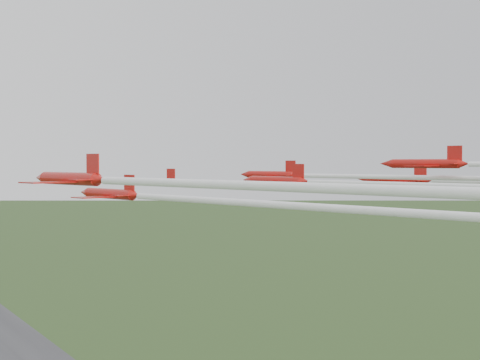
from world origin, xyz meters
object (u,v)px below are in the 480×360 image
jet_lead (206,184)px  jet_row2_right (364,176)px  jet_row3_right (456,181)px  jet_row3_left (141,181)px  jet_row2_left (211,200)px  jet_row3_mid (362,183)px

jet_lead → jet_row2_right: jet_row2_right is taller
jet_row3_right → jet_lead: bearing=133.8°
jet_row2_right → jet_row3_right: jet_row2_right is taller
jet_row2_right → jet_row3_left: bearing=-168.8°
jet_row3_left → jet_row3_right: bearing=4.4°
jet_row2_left → jet_row3_mid: bearing=-19.0°
jet_row3_mid → jet_row2_left: bearing=162.1°
jet_row2_left → jet_row2_right: jet_row2_right is taller
jet_row2_left → jet_row2_right: (28.77, 10.37, 1.70)m
jet_row3_mid → jet_row3_right: size_ratio=1.17×
jet_row2_left → jet_row3_left: (-11.37, -9.51, 2.16)m
jet_row2_right → jet_row3_left: 44.80m
jet_lead → jet_row3_mid: jet_row3_mid is taller
jet_lead → jet_row3_left: bearing=-140.7°
jet_row3_right → jet_row2_left: bearing=173.2°
jet_lead → jet_row2_right: 20.42m
jet_row3_mid → jet_row3_left: bearing=-175.4°
jet_row3_left → jet_row3_right: 53.47m
jet_row2_left → jet_row3_right: jet_row3_right is taller
jet_row2_right → jet_row3_right: bearing=-40.5°
jet_row2_right → jet_row3_right: 12.53m
jet_row3_left → jet_row3_mid: jet_row3_left is taller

